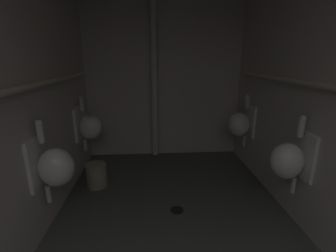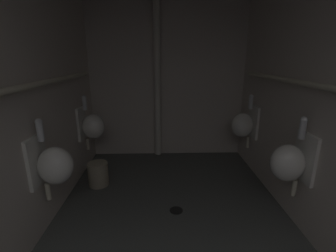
{
  "view_description": "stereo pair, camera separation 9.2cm",
  "coord_description": "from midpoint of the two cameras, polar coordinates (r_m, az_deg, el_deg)",
  "views": [
    {
      "loc": [
        -0.19,
        -0.16,
        1.56
      ],
      "look_at": [
        -0.03,
        2.25,
        0.86
      ],
      "focal_mm": 25.68,
      "sensor_mm": 36.0,
      "label": 1
    },
    {
      "loc": [
        -0.1,
        -0.16,
        1.56
      ],
      "look_at": [
        -0.03,
        2.25,
        0.86
      ],
      "focal_mm": 25.68,
      "sensor_mm": 36.0,
      "label": 2
    }
  ],
  "objects": [
    {
      "name": "floor_drain",
      "position": [
        2.69,
        3.0,
        -19.33
      ],
      "size": [
        0.14,
        0.14,
        0.01
      ],
      "primitive_type": "cylinder",
      "color": "black",
      "rests_on": "ground"
    },
    {
      "name": "urinal_left_mid",
      "position": [
        2.32,
        -24.57,
        -8.3
      ],
      "size": [
        0.32,
        0.3,
        0.76
      ],
      "color": "silver"
    },
    {
      "name": "supply_pipe_left",
      "position": [
        2.16,
        -29.1,
        8.25
      ],
      "size": [
        0.06,
        2.96,
        0.06
      ],
      "color": "beige"
    },
    {
      "name": "wall_right",
      "position": [
        2.41,
        33.11,
        5.41
      ],
      "size": [
        0.06,
        3.71,
        2.44
      ],
      "primitive_type": "cube",
      "color": "beige",
      "rests_on": "ground"
    },
    {
      "name": "wall_back",
      "position": [
        3.8,
        0.53,
        11.01
      ],
      "size": [
        2.5,
        0.06,
        2.44
      ],
      "primitive_type": "cube",
      "color": "beige",
      "rests_on": "ground"
    },
    {
      "name": "wall_left",
      "position": [
        2.26,
        -30.26,
        5.26
      ],
      "size": [
        0.06,
        3.71,
        2.44
      ],
      "primitive_type": "cube",
      "color": "beige",
      "rests_on": "ground"
    },
    {
      "name": "supply_pipe_right",
      "position": [
        2.34,
        31.82,
        8.32
      ],
      "size": [
        0.06,
        2.9,
        0.06
      ],
      "color": "beige"
    },
    {
      "name": "floor",
      "position": [
        2.53,
        2.21,
        -23.14
      ],
      "size": [
        2.5,
        3.71,
        0.08
      ],
      "primitive_type": "cube",
      "color": "#4C4F4C",
      "rests_on": "ground"
    },
    {
      "name": "urinal_right_mid",
      "position": [
        2.45,
        27.89,
        -7.49
      ],
      "size": [
        0.32,
        0.3,
        0.76
      ],
      "color": "silver"
    },
    {
      "name": "urinal_right_far",
      "position": [
        3.5,
        18.27,
        0.39
      ],
      "size": [
        0.32,
        0.3,
        0.76
      ],
      "color": "silver"
    },
    {
      "name": "standpipe_back_wall",
      "position": [
        3.69,
        -1.82,
        10.84
      ],
      "size": [
        0.1,
        0.1,
        2.39
      ],
      "primitive_type": "cylinder",
      "color": "beige",
      "rests_on": "ground"
    },
    {
      "name": "urinal_left_far",
      "position": [
        3.41,
        -16.91,
        0.08
      ],
      "size": [
        0.32,
        0.3,
        0.76
      ],
      "color": "silver"
    },
    {
      "name": "waste_bin",
      "position": [
        3.18,
        -15.41,
        -10.92
      ],
      "size": [
        0.25,
        0.25,
        0.3
      ],
      "primitive_type": "cylinder",
      "color": "#9E937A",
      "rests_on": "ground"
    }
  ]
}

